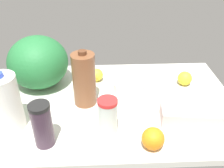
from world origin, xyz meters
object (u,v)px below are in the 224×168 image
at_px(watermelon, 38,62).
at_px(lemon_near_front, 97,75).
at_px(milk_jug, 5,103).
at_px(orange_beside_bowl, 153,139).
at_px(shaker_bottle, 42,125).
at_px(tumbler_cup, 108,116).
at_px(mixing_bowl, 129,87).
at_px(lemon_loose, 185,78).
at_px(chocolate_milk_jug, 84,80).
at_px(egg_carton, 199,116).

distance_m(watermelon, lemon_near_front, 0.31).
distance_m(milk_jug, orange_beside_bowl, 0.60).
relative_size(shaker_bottle, lemon_near_front, 2.65).
distance_m(tumbler_cup, watermelon, 0.51).
bearing_deg(lemon_near_front, milk_jug, -135.23).
relative_size(mixing_bowl, shaker_bottle, 0.86).
bearing_deg(lemon_near_front, watermelon, -174.43).
bearing_deg(milk_jug, mixing_bowl, 24.94).
bearing_deg(watermelon, lemon_loose, -2.53).
bearing_deg(chocolate_milk_jug, tumbler_cup, -63.80).
height_order(mixing_bowl, milk_jug, milk_jug).
xyz_separation_m(milk_jug, shaker_bottle, (0.17, -0.11, -0.03)).
bearing_deg(lemon_loose, mixing_bowl, -170.55).
relative_size(egg_carton, milk_jug, 1.23).
xyz_separation_m(tumbler_cup, orange_beside_bowl, (0.17, -0.10, -0.04)).
bearing_deg(lemon_loose, tumbler_cup, -140.47).
bearing_deg(egg_carton, lemon_loose, 91.34).
bearing_deg(mixing_bowl, chocolate_milk_jug, -157.55).
xyz_separation_m(milk_jug, orange_beside_bowl, (0.58, -0.15, -0.08)).
bearing_deg(chocolate_milk_jug, mixing_bowl, 22.45).
bearing_deg(lemon_loose, watermelon, 177.47).
bearing_deg(tumbler_cup, mixing_bowl, 67.98).
bearing_deg(orange_beside_bowl, egg_carton, 31.14).
bearing_deg(milk_jug, tumbler_cup, -6.94).
xyz_separation_m(tumbler_cup, lemon_loose, (0.42, 0.35, -0.04)).
relative_size(chocolate_milk_jug, watermelon, 0.89).
relative_size(chocolate_milk_jug, lemon_loose, 3.62).
bearing_deg(egg_carton, orange_beside_bowl, -141.88).
xyz_separation_m(watermelon, orange_beside_bowl, (0.51, -0.48, -0.09)).
xyz_separation_m(egg_carton, milk_jug, (-0.80, 0.01, 0.09)).
bearing_deg(shaker_bottle, tumbler_cup, 12.70).
bearing_deg(milk_jug, orange_beside_bowl, -14.10).
distance_m(tumbler_cup, shaker_bottle, 0.25).
height_order(chocolate_milk_jug, watermelon, chocolate_milk_jug).
distance_m(egg_carton, orange_beside_bowl, 0.26).
bearing_deg(orange_beside_bowl, lemon_near_front, 113.20).
height_order(shaker_bottle, orange_beside_bowl, shaker_bottle).
height_order(mixing_bowl, lemon_loose, lemon_loose).
height_order(tumbler_cup, lemon_loose, tumbler_cup).
height_order(orange_beside_bowl, lemon_loose, orange_beside_bowl).
bearing_deg(shaker_bottle, orange_beside_bowl, -5.54).
relative_size(milk_jug, watermelon, 0.85).
bearing_deg(orange_beside_bowl, lemon_loose, 60.25).
xyz_separation_m(egg_carton, shaker_bottle, (-0.63, -0.09, 0.06)).
bearing_deg(mixing_bowl, lemon_near_front, 146.35).
bearing_deg(shaker_bottle, milk_jug, 147.51).
bearing_deg(watermelon, orange_beside_bowl, -42.99).
distance_m(tumbler_cup, milk_jug, 0.42).
relative_size(orange_beside_bowl, lemon_loose, 1.17).
relative_size(shaker_bottle, lemon_loose, 2.48).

